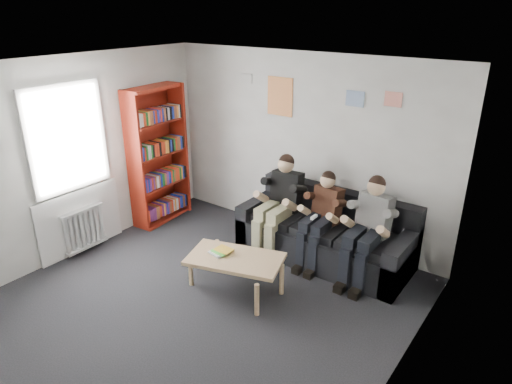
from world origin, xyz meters
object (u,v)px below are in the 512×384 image
person_middle (320,220)px  person_right (366,231)px  bookshelf (158,156)px  person_left (278,205)px  sofa (326,236)px  coffee_table (235,261)px

person_middle → person_right: person_right is taller
bookshelf → person_left: 2.13m
person_middle → bookshelf: bearing=-167.0°
person_left → person_middle: (0.65, 0.01, -0.04)m
sofa → person_middle: person_middle is taller
sofa → person_left: (-0.65, -0.21, 0.37)m
sofa → person_right: size_ratio=1.73×
person_left → person_right: 1.31m
bookshelf → person_middle: 2.78m
bookshelf → person_left: bearing=2.0°
person_middle → person_right: 0.65m
person_middle → person_left: bearing=-171.9°
coffee_table → person_right: 1.66m
bookshelf → coffee_table: (2.23, -0.89, -0.68)m
coffee_table → person_middle: person_middle is taller
sofa → bookshelf: bearing=-170.3°
person_middle → person_right: (0.65, -0.00, 0.03)m
person_left → person_right: (1.31, 0.00, -0.01)m
bookshelf → person_left: size_ratio=1.56×
bookshelf → coffee_table: bookshelf is taller
person_left → coffee_table: bearing=-89.2°
sofa → person_left: 0.78m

